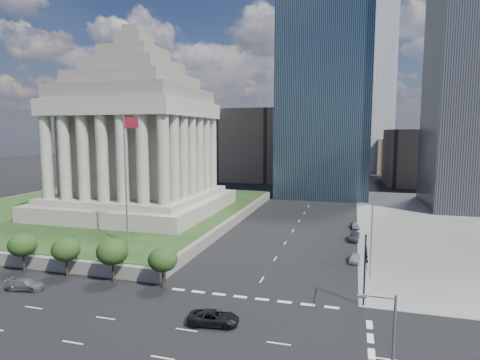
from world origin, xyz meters
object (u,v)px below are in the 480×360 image
(flagpole, at_px, (126,172))
(parked_sedan_near, at_px, (354,258))
(street_lamp_north, at_px, (370,235))
(traffic_signal_ne, at_px, (365,264))
(parked_sedan_mid, at_px, (355,237))
(pickup_truck, at_px, (214,318))
(war_memorial, at_px, (136,121))
(suv_grey, at_px, (25,284))
(parked_sedan_far, at_px, (355,225))

(flagpole, bearing_deg, parked_sedan_near, 11.36)
(street_lamp_north, bearing_deg, traffic_signal_ne, -94.19)
(flagpole, height_order, parked_sedan_mid, flagpole)
(pickup_truck, bearing_deg, war_memorial, 29.80)
(parked_sedan_near, bearing_deg, traffic_signal_ne, -83.06)
(war_memorial, xyz_separation_m, traffic_signal_ne, (46.50, -34.30, -16.15))
(war_memorial, xyz_separation_m, suv_grey, (7.19, -39.15, -20.74))
(street_lamp_north, relative_size, suv_grey, 2.19)
(street_lamp_north, relative_size, parked_sedan_near, 2.71)
(street_lamp_north, distance_m, parked_sedan_mid, 18.66)
(war_memorial, relative_size, parked_sedan_mid, 9.12)
(war_memorial, xyz_separation_m, parked_sedan_far, (45.50, 4.23, -20.77))
(suv_grey, bearing_deg, flagpole, -27.54)
(war_memorial, xyz_separation_m, parked_sedan_near, (45.50, -17.30, -20.77))
(flagpole, distance_m, parked_sedan_mid, 40.27)
(suv_grey, relative_size, parked_sedan_near, 1.24)
(flagpole, distance_m, traffic_signal_ne, 36.69)
(parked_sedan_near, height_order, parked_sedan_far, parked_sedan_far)
(pickup_truck, bearing_deg, traffic_signal_ne, -72.39)
(parked_sedan_near, relative_size, parked_sedan_far, 0.99)
(parked_sedan_far, bearing_deg, suv_grey, -138.46)
(pickup_truck, bearing_deg, parked_sedan_near, -37.31)
(war_memorial, xyz_separation_m, pickup_truck, (32.14, -41.23, -20.69))
(pickup_truck, distance_m, parked_sedan_far, 47.38)
(parked_sedan_mid, bearing_deg, street_lamp_north, -79.87)
(parked_sedan_near, distance_m, parked_sedan_far, 21.53)
(street_lamp_north, bearing_deg, flagpole, -178.37)
(street_lamp_north, bearing_deg, parked_sedan_far, 93.84)
(flagpole, bearing_deg, war_memorial, 116.89)
(street_lamp_north, xyz_separation_m, parked_sedan_mid, (-1.83, 17.90, -4.96))
(pickup_truck, relative_size, suv_grey, 1.11)
(parked_sedan_far, bearing_deg, flagpole, -146.75)
(pickup_truck, height_order, parked_sedan_mid, pickup_truck)
(flagpole, distance_m, parked_sedan_near, 36.22)
(traffic_signal_ne, bearing_deg, parked_sedan_far, 91.49)
(suv_grey, bearing_deg, traffic_signal_ne, -92.33)
(war_memorial, height_order, traffic_signal_ne, war_memorial)
(parked_sedan_mid, distance_m, parked_sedan_far, 9.33)
(flagpole, xyz_separation_m, pickup_truck, (19.97, -17.23, -12.41))
(suv_grey, relative_size, parked_sedan_far, 1.23)
(flagpole, bearing_deg, street_lamp_north, 1.63)
(flagpole, xyz_separation_m, street_lamp_north, (35.16, 1.00, -7.45))
(pickup_truck, distance_m, parked_sedan_mid, 38.52)
(flagpole, height_order, parked_sedan_far, flagpole)
(traffic_signal_ne, relative_size, street_lamp_north, 0.80)
(parked_sedan_near, xyz_separation_m, parked_sedan_far, (0.00, 21.53, 0.00))
(street_lamp_north, relative_size, pickup_truck, 1.97)
(traffic_signal_ne, xyz_separation_m, pickup_truck, (-14.36, -6.92, -4.54))
(traffic_signal_ne, xyz_separation_m, parked_sedan_far, (-1.00, 38.53, -4.62))
(suv_grey, distance_m, parked_sedan_mid, 51.25)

